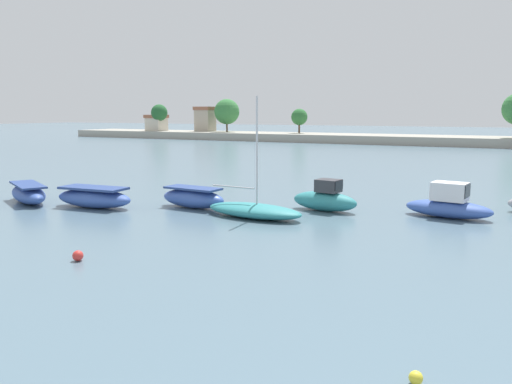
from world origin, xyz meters
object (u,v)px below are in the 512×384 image
Objects in this scene: moored_boat_2 at (94,198)px; mooring_buoy_0 at (416,378)px; moored_boat_3 at (193,198)px; moored_boat_4 at (254,210)px; moored_boat_5 at (325,199)px; moored_boat_1 at (28,194)px; mooring_buoy_1 at (78,256)px; moored_boat_6 at (449,205)px.

mooring_buoy_0 is (19.97, -11.65, -0.44)m from moored_boat_2.
moored_boat_4 is (4.37, -0.89, -0.19)m from moored_boat_3.
moored_boat_1 is at bearing -154.15° from moored_boat_5.
moored_boat_4 is at bearing -7.46° from moored_boat_3.
moored_boat_1 is 14.34m from moored_boat_4.
mooring_buoy_0 is (14.88, -14.18, -0.43)m from moored_boat_3.
moored_boat_1 is at bearing -177.28° from moored_boat_2.
moored_boat_3 is 14.94× the size of mooring_buoy_0.
moored_boat_5 is (7.03, 2.53, 0.08)m from moored_boat_3.
mooring_buoy_1 is (12.05, -7.75, -0.36)m from moored_boat_1.
moored_boat_3 is 10.75× the size of mooring_buoy_1.
mooring_buoy_1 is (-2.11, -9.98, -0.19)m from moored_boat_4.
mooring_buoy_0 is (1.55, -17.89, -0.52)m from moored_boat_6.
moored_boat_1 is at bearing -155.85° from moored_boat_6.
moored_boat_4 is 4.34m from moored_boat_5.
moored_boat_5 is at bearing 70.41° from mooring_buoy_1.
moored_boat_4 is at bearing -145.13° from moored_boat_6.
moored_boat_3 is 4.47m from moored_boat_4.
mooring_buoy_0 is at bearing -14.68° from mooring_buoy_1.
moored_boat_3 is at bearing -156.76° from moored_boat_6.
moored_boat_6 is at bearing 31.55° from moored_boat_4.
moored_boat_2 is at bearing -153.61° from moored_boat_6.
moored_boat_5 is 6.42m from moored_boat_6.
moored_boat_4 is (14.16, 2.23, -0.17)m from moored_boat_1.
moored_boat_2 is 0.81× the size of moored_boat_4.
moored_boat_4 is 1.57× the size of moored_boat_5.
moored_boat_1 is 4.74m from moored_boat_2.
mooring_buoy_0 is at bearing -34.76° from moored_boat_2.
moored_boat_1 is 13.18× the size of mooring_buoy_1.
moored_boat_4 is at bearing 78.04° from mooring_buoy_1.
moored_boat_2 is at bearing 131.38° from mooring_buoy_1.
moored_boat_2 is at bearing 35.26° from moored_boat_1.
moored_boat_1 reaches higher than mooring_buoy_1.
mooring_buoy_1 is (-12.62, 3.31, 0.06)m from mooring_buoy_0.
mooring_buoy_0 is at bearing -47.30° from moored_boat_4.
mooring_buoy_0 is at bearing -39.54° from moored_boat_3.
moored_boat_2 reaches higher than mooring_buoy_1.
moored_boat_2 is 11.12m from mooring_buoy_1.
moored_boat_2 is 19.45m from moored_boat_6.
moored_boat_3 reaches higher than mooring_buoy_1.
moored_boat_5 is at bearing 18.16° from moored_boat_2.
moored_boat_3 is 7.47m from moored_boat_5.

